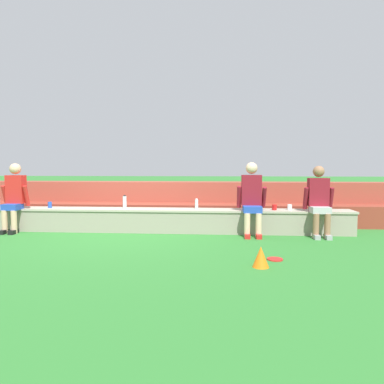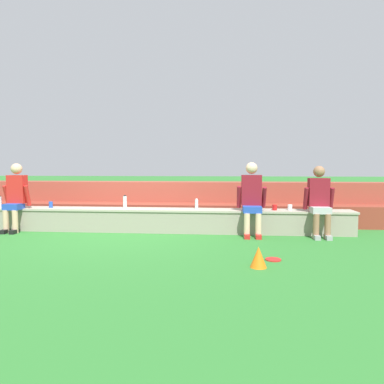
% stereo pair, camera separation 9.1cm
% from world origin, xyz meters
% --- Properties ---
extents(ground_plane, '(80.00, 80.00, 0.00)m').
position_xyz_m(ground_plane, '(0.00, 0.00, 0.00)').
color(ground_plane, '#2D752D').
extents(stone_seating_wall, '(9.02, 0.50, 0.47)m').
position_xyz_m(stone_seating_wall, '(0.00, 0.23, 0.25)').
color(stone_seating_wall, gray).
rests_on(stone_seating_wall, ground).
extents(brick_bleachers, '(12.37, 1.21, 0.95)m').
position_xyz_m(brick_bleachers, '(0.00, 1.51, 0.40)').
color(brick_bleachers, brown).
rests_on(brick_bleachers, ground).
extents(person_far_left, '(0.53, 0.53, 1.38)m').
position_xyz_m(person_far_left, '(-2.22, 0.01, 0.74)').
color(person_far_left, '#DBAD89').
rests_on(person_far_left, ground).
extents(person_left_of_center, '(0.56, 0.61, 1.40)m').
position_xyz_m(person_left_of_center, '(2.52, 0.01, 0.74)').
color(person_left_of_center, beige).
rests_on(person_left_of_center, ground).
extents(person_center, '(0.55, 0.53, 1.33)m').
position_xyz_m(person_center, '(3.77, -0.03, 0.70)').
color(person_center, '#996B4C').
rests_on(person_center, ground).
extents(water_bottle_center_gap, '(0.08, 0.08, 0.27)m').
position_xyz_m(water_bottle_center_gap, '(-0.03, 0.25, 0.59)').
color(water_bottle_center_gap, silver).
rests_on(water_bottle_center_gap, stone_seating_wall).
extents(water_bottle_near_left, '(0.06, 0.06, 0.22)m').
position_xyz_m(water_bottle_near_left, '(1.45, 0.21, 0.57)').
color(water_bottle_near_left, silver).
rests_on(water_bottle_near_left, stone_seating_wall).
extents(plastic_cup_right_end, '(0.09, 0.09, 0.11)m').
position_xyz_m(plastic_cup_right_end, '(3.28, 0.22, 0.52)').
color(plastic_cup_right_end, white).
rests_on(plastic_cup_right_end, stone_seating_wall).
extents(plastic_cup_left_end, '(0.08, 0.08, 0.13)m').
position_xyz_m(plastic_cup_left_end, '(-1.59, 0.22, 0.53)').
color(plastic_cup_left_end, blue).
rests_on(plastic_cup_left_end, stone_seating_wall).
extents(plastic_cup_middle, '(0.09, 0.09, 0.11)m').
position_xyz_m(plastic_cup_middle, '(2.98, 0.20, 0.52)').
color(plastic_cup_middle, red).
rests_on(plastic_cup_middle, stone_seating_wall).
extents(frisbee, '(0.22, 0.22, 0.02)m').
position_xyz_m(frisbee, '(2.68, -1.75, 0.01)').
color(frisbee, red).
rests_on(frisbee, ground).
extents(sports_cone, '(0.22, 0.22, 0.28)m').
position_xyz_m(sports_cone, '(2.43, -2.12, 0.14)').
color(sports_cone, orange).
rests_on(sports_cone, ground).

